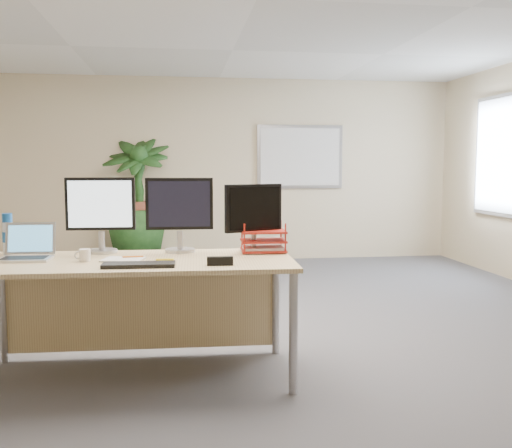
{
  "coord_description": "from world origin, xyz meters",
  "views": [
    {
      "loc": [
        -0.62,
        -4.47,
        1.43
      ],
      "look_at": [
        0.04,
        0.35,
        0.92
      ],
      "focal_mm": 40.0,
      "sensor_mm": 36.0,
      "label": 1
    }
  ],
  "objects": [
    {
      "name": "spiral_notebook",
      "position": [
        -0.99,
        -0.68,
        0.81
      ],
      "size": [
        0.3,
        0.25,
        0.01
      ],
      "primitive_type": "cube",
      "rotation": [
        0.0,
        0.0,
        -0.26
      ],
      "color": "silver",
      "rests_on": "desk"
    },
    {
      "name": "stapler",
      "position": [
        -0.37,
        -0.95,
        0.83
      ],
      "size": [
        0.17,
        0.05,
        0.05
      ],
      "primitive_type": "cube",
      "rotation": [
        0.0,
        0.0,
        -0.03
      ],
      "color": "black",
      "rests_on": "desk"
    },
    {
      "name": "whiteboard",
      "position": [
        1.2,
        3.97,
        1.55
      ],
      "size": [
        1.3,
        0.04,
        0.95
      ],
      "color": "#AAA9AE",
      "rests_on": "back_wall"
    },
    {
      "name": "monitor_right",
      "position": [
        -0.61,
        -0.36,
        1.11
      ],
      "size": [
        0.48,
        0.22,
        0.53
      ],
      "color": "#A3A3A7",
      "rests_on": "desk"
    },
    {
      "name": "laptop",
      "position": [
        -1.63,
        -0.53,
        0.86
      ],
      "size": [
        0.34,
        0.3,
        0.24
      ],
      "color": "silver",
      "rests_on": "desk"
    },
    {
      "name": "orange_pen",
      "position": [
        -0.93,
        -0.65,
        0.82
      ],
      "size": [
        0.14,
        0.03,
        0.01
      ],
      "primitive_type": "cylinder",
      "rotation": [
        0.0,
        1.57,
        0.12
      ],
      "color": "orange",
      "rests_on": "spiral_notebook"
    },
    {
      "name": "coffee_mug",
      "position": [
        -1.23,
        -0.69,
        0.84
      ],
      "size": [
        0.11,
        0.07,
        0.08
      ],
      "color": "white",
      "rests_on": "desk"
    },
    {
      "name": "yellow_highlighter",
      "position": [
        -0.71,
        -0.74,
        0.81
      ],
      "size": [
        0.12,
        0.02,
        0.02
      ],
      "primitive_type": "cylinder",
      "rotation": [
        0.0,
        1.57,
        -0.07
      ],
      "color": "yellow",
      "rests_on": "desk"
    },
    {
      "name": "floor_plant",
      "position": [
        -1.21,
        3.7,
        0.75
      ],
      "size": [
        1.0,
        1.0,
        1.5
      ],
      "primitive_type": "imported",
      "rotation": [
        0.0,
        0.0,
        -0.22
      ],
      "color": "#153A15",
      "rests_on": "floor"
    },
    {
      "name": "floor",
      "position": [
        0.0,
        0.0,
        0.0
      ],
      "size": [
        8.0,
        8.0,
        0.0
      ],
      "primitive_type": "plane",
      "color": "#444449",
      "rests_on": "ground"
    },
    {
      "name": "window",
      "position": [
        3.47,
        2.3,
        1.55
      ],
      "size": [
        0.04,
        1.3,
        1.55
      ],
      "color": "#AAA9AE",
      "rests_on": "right_wall"
    },
    {
      "name": "letter_tray",
      "position": [
        -0.02,
        -0.45,
        0.87
      ],
      "size": [
        0.33,
        0.25,
        0.15
      ],
      "color": "#AC1F15",
      "rests_on": "desk"
    },
    {
      "name": "water_bottle",
      "position": [
        -1.81,
        -0.32,
        0.94
      ],
      "size": [
        0.07,
        0.07,
        0.29
      ],
      "color": "white",
      "rests_on": "desk"
    },
    {
      "name": "back_wall",
      "position": [
        0.0,
        4.0,
        1.35
      ],
      "size": [
        7.0,
        0.04,
        2.7
      ],
      "primitive_type": "cube",
      "color": "beige",
      "rests_on": "floor"
    },
    {
      "name": "desk",
      "position": [
        -0.9,
        -0.55,
        0.63
      ],
      "size": [
        2.12,
        0.95,
        0.8
      ],
      "color": "tan",
      "rests_on": "floor"
    },
    {
      "name": "monitor_left",
      "position": [
        -1.17,
        -0.33,
        1.11
      ],
      "size": [
        0.48,
        0.22,
        0.54
      ],
      "color": "#A3A3A7",
      "rests_on": "desk"
    },
    {
      "name": "monitor_dark",
      "position": [
        -0.09,
        -0.45,
        1.08
      ],
      "size": [
        0.43,
        0.2,
        0.49
      ],
      "color": "#A3A3A7",
      "rests_on": "desk"
    },
    {
      "name": "keyboard",
      "position": [
        -0.87,
        -0.94,
        0.82
      ],
      "size": [
        0.45,
        0.16,
        0.02
      ],
      "primitive_type": "cube",
      "rotation": [
        0.0,
        0.0,
        -0.03
      ],
      "color": "black",
      "rests_on": "desk"
    }
  ]
}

